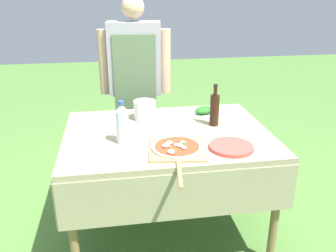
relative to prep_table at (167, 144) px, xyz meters
The scene contains 9 objects.
ground_plane 0.66m from the prep_table, ahead, with size 12.00×12.00×0.00m, color #517F38.
prep_table is the anchor object (origin of this frame).
person_cook 0.85m from the prep_table, 99.73° to the left, with size 0.58×0.22×1.54m.
pizza_on_peel 0.30m from the prep_table, 87.92° to the right, with size 0.35×0.59×0.05m.
oil_bottle 0.39m from the prep_table, 12.22° to the left, with size 0.06×0.06×0.28m.
water_bottle 0.37m from the prep_table, 157.50° to the right, with size 0.07×0.07×0.26m.
herb_container 0.44m from the prep_table, 42.04° to the left, with size 0.21×0.18×0.06m.
mixing_tub 0.32m from the prep_table, 114.30° to the left, with size 0.15×0.15×0.13m, color silver.
plate_stack 0.45m from the prep_table, 42.97° to the right, with size 0.25×0.25×0.02m.
Camera 1 is at (-0.32, -2.04, 1.62)m, focal length 38.00 mm.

